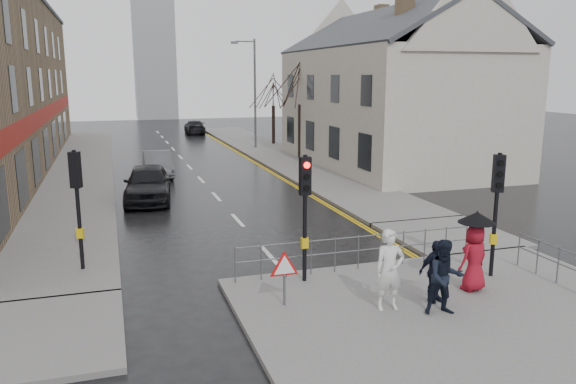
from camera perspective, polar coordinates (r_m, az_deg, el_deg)
ground at (r=15.04m, az=1.20°, el=-9.81°), size 120.00×120.00×0.00m
near_pavement at (r=13.47m, az=18.80°, el=-12.83°), size 10.00×9.00×0.14m
left_pavement at (r=36.69m, az=-20.53°, el=2.48°), size 4.00×44.00×0.14m
right_pavement at (r=40.16m, az=-1.54°, el=3.98°), size 4.00×40.00×0.14m
pavement_bridge_right at (r=20.37m, az=15.99°, el=-4.24°), size 4.00×4.20×0.14m
pavement_stub_left at (r=13.54m, az=-25.05°, el=-13.20°), size 4.00×4.20×0.14m
building_right_cream at (r=35.34m, az=10.42°, el=10.39°), size 9.00×16.40×10.10m
church_tower at (r=75.55m, az=-13.47°, el=14.12°), size 5.00×5.00×18.00m
traffic_signal_near_left at (r=14.56m, az=1.74°, el=-0.41°), size 0.28×0.27×3.40m
traffic_signal_near_right at (r=15.93m, az=20.47°, el=-0.10°), size 0.34×0.33×3.40m
traffic_signal_far_left at (r=16.55m, az=-20.66°, el=0.31°), size 0.34×0.33×3.40m
guard_railing_front at (r=15.97m, az=7.18°, el=-5.33°), size 7.14×0.04×1.00m
warning_sign at (r=13.37m, az=-0.37°, el=-7.86°), size 0.80×0.07×1.35m
street_lamp at (r=42.52m, az=-3.62°, el=10.66°), size 1.83×0.25×8.00m
tree_near at (r=37.23m, az=1.23°, el=11.19°), size 2.40×2.40×6.58m
tree_far at (r=45.02m, az=-1.51°, el=10.38°), size 2.40×2.40×5.64m
pedestrian_a at (r=13.35m, az=10.27°, el=-7.80°), size 0.75×0.54×1.92m
pedestrian_b at (r=13.40m, az=15.68°, el=-8.35°), size 0.98×0.83×1.76m
pedestrian_with_umbrella at (r=14.98m, az=18.45°, el=-5.42°), size 0.96×0.96×2.06m
pedestrian_d at (r=14.12m, az=14.70°, el=-7.77°), size 0.93×0.46×1.53m
car_parked at (r=25.71m, az=-14.07°, el=0.88°), size 2.46×5.01×1.64m
car_mid at (r=32.00m, az=-13.11°, el=2.79°), size 1.53×4.25×1.39m
car_far at (r=54.81m, az=-9.46°, el=6.53°), size 2.12×4.58×1.30m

